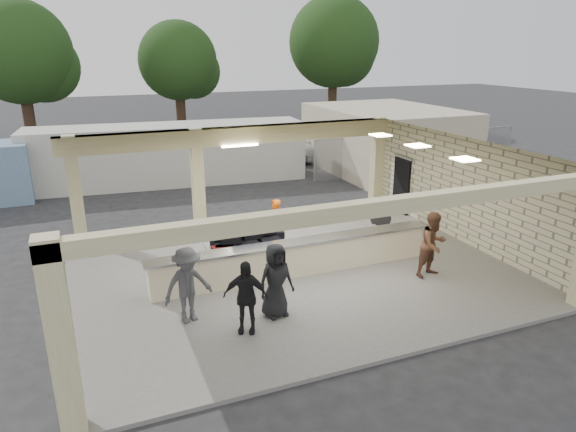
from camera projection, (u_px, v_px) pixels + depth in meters
name	position (u px, v px, depth m)	size (l,w,h in m)	color
ground	(288.00, 270.00, 14.88)	(120.00, 120.00, 0.00)	#242426
pavilion	(287.00, 219.00, 15.11)	(12.01, 10.00, 3.55)	slate
baggage_counter	(295.00, 258.00, 14.25)	(8.20, 0.58, 0.98)	beige
luggage_cart	(248.00, 242.00, 14.69)	(2.44, 1.58, 1.39)	silver
drum_fan	(381.00, 218.00, 17.66)	(0.81, 0.66, 0.88)	silver
baggage_handler	(275.00, 225.00, 15.88)	(0.60, 0.33, 1.64)	#FC650D
passenger_a	(433.00, 244.00, 14.06)	(0.89, 0.39, 1.83)	brown
passenger_b	(246.00, 297.00, 11.27)	(0.99, 0.36, 1.69)	black
passenger_c	(188.00, 285.00, 11.68)	(1.18, 0.41, 1.82)	#434448
passenger_d	(276.00, 280.00, 11.94)	(0.88, 0.36, 1.80)	black
car_white_a	(322.00, 149.00, 29.00)	(2.23, 4.70, 1.34)	white
car_white_b	(387.00, 144.00, 30.26)	(1.58, 4.22, 1.33)	white
car_dark	(269.00, 142.00, 30.40)	(1.63, 4.61, 1.54)	black
container_white	(169.00, 154.00, 24.06)	(12.64, 2.53, 2.74)	silver
fence	(420.00, 151.00, 26.39)	(12.06, 0.06, 2.03)	gray
tree_left	(25.00, 56.00, 31.61)	(6.60, 6.30, 9.00)	#382619
tree_mid	(182.00, 64.00, 37.14)	(6.00, 5.60, 8.00)	#382619
tree_right	(336.00, 46.00, 40.16)	(7.20, 7.00, 10.00)	#382619
adjacent_building	(385.00, 139.00, 26.56)	(6.00, 8.00, 3.20)	beige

